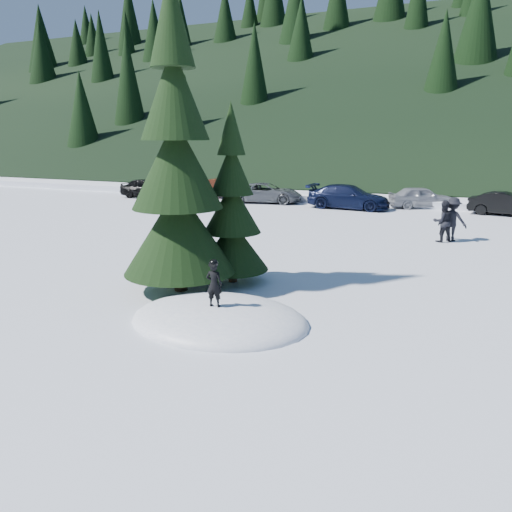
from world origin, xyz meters
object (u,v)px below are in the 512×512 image
at_px(spruce_short, 232,214).
at_px(car_1, 223,188).
at_px(adult_0, 443,222).
at_px(car_3, 348,197).
at_px(car_4, 421,197).
at_px(child_skier, 214,284).
at_px(spruce_tall, 177,176).
at_px(adult_2, 452,219).
at_px(car_5, 506,204).
at_px(car_0, 148,188).
at_px(car_2, 266,193).

bearing_deg(spruce_short, car_1, 117.89).
bearing_deg(adult_0, car_3, -84.15).
xyz_separation_m(car_1, car_4, (13.62, 0.36, -0.01)).
bearing_deg(car_3, child_skier, -172.30).
bearing_deg(spruce_tall, car_3, 88.20).
distance_m(child_skier, adult_0, 13.07).
distance_m(spruce_short, adult_2, 11.04).
bearing_deg(spruce_tall, car_5, 64.13).
xyz_separation_m(child_skier, car_5, (7.15, 21.39, -0.36)).
bearing_deg(adult_0, car_0, -50.90).
relative_size(adult_0, car_0, 0.42).
relative_size(car_0, car_5, 1.05).
height_order(child_skier, car_5, child_skier).
bearing_deg(car_2, adult_2, -134.65).
relative_size(child_skier, adult_0, 0.61).
bearing_deg(car_1, adult_2, -125.58).
xyz_separation_m(child_skier, car_0, (-16.16, 20.09, -0.31)).
bearing_deg(car_3, car_1, 82.90).
height_order(spruce_short, car_0, spruce_short).
relative_size(car_1, car_3, 0.83).
relative_size(spruce_tall, child_skier, 8.05).
bearing_deg(car_2, spruce_short, -170.61).
bearing_deg(spruce_tall, child_skier, -42.92).
height_order(spruce_short, car_2, spruce_short).
xyz_separation_m(spruce_tall, spruce_short, (1.00, 1.40, -1.22)).
bearing_deg(car_1, car_5, -97.22).
bearing_deg(car_0, car_1, -64.86).
relative_size(spruce_tall, car_1, 2.06).
bearing_deg(car_5, child_skier, 169.76).
height_order(car_1, car_5, car_1).
distance_m(child_skier, car_5, 22.56).
height_order(spruce_tall, car_2, spruce_tall).
xyz_separation_m(car_2, car_3, (5.69, -0.58, 0.07)).
bearing_deg(spruce_short, adult_2, 57.54).
bearing_deg(car_4, car_5, -129.45).
xyz_separation_m(car_0, car_3, (14.52, 0.43, 0.02)).
bearing_deg(car_1, child_skier, -157.91).
height_order(child_skier, adult_0, adult_0).
bearing_deg(child_skier, adult_0, -115.82).
bearing_deg(adult_2, spruce_tall, 74.33).
bearing_deg(car_3, car_5, -81.27).
bearing_deg(adult_0, child_skier, 40.61).
xyz_separation_m(car_2, car_4, (9.79, 1.49, 0.02)).
height_order(spruce_tall, spruce_short, spruce_tall).
xyz_separation_m(car_0, car_4, (18.61, 2.51, -0.03)).
xyz_separation_m(car_2, car_5, (14.48, 0.28, -0.01)).
relative_size(child_skier, car_2, 0.23).
relative_size(spruce_short, car_3, 1.06).
height_order(spruce_short, car_4, spruce_short).
bearing_deg(car_3, car_2, 87.26).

